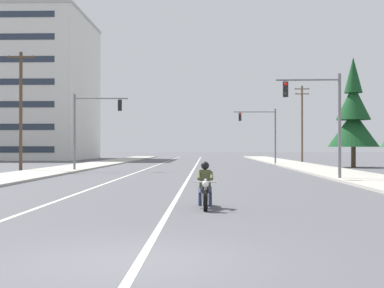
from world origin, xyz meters
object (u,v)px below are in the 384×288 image
at_px(utility_pole_left_near, 21,109).
at_px(conifer_tree_right_verge_far, 353,117).
at_px(traffic_signal_near_right, 322,111).
at_px(traffic_signal_near_left, 90,121).
at_px(motorcycle_with_rider, 205,189).
at_px(traffic_signal_mid_right, 263,128).
at_px(utility_pole_right_far, 302,121).

xyz_separation_m(utility_pole_left_near, conifer_tree_right_verge_far, (28.89, 9.00, -0.16)).
xyz_separation_m(traffic_signal_near_right, traffic_signal_near_left, (-16.10, 11.28, 0.04)).
height_order(motorcycle_with_rider, traffic_signal_mid_right, traffic_signal_mid_right).
distance_m(traffic_signal_near_right, traffic_signal_near_left, 19.66).
height_order(traffic_signal_near_right, conifer_tree_right_verge_far, conifer_tree_right_verge_far).
xyz_separation_m(motorcycle_with_rider, traffic_signal_near_left, (-9.35, 25.54, 3.48)).
bearing_deg(traffic_signal_mid_right, utility_pole_left_near, -141.33).
height_order(traffic_signal_near_right, utility_pole_right_far, utility_pole_right_far).
bearing_deg(motorcycle_with_rider, utility_pole_right_far, 76.61).
bearing_deg(utility_pole_right_far, traffic_signal_near_left, -128.85).
bearing_deg(conifer_tree_right_verge_far, motorcycle_with_rider, -112.40).
height_order(traffic_signal_near_right, utility_pole_left_near, utility_pole_left_near).
bearing_deg(traffic_signal_mid_right, utility_pole_right_far, 59.77).
height_order(traffic_signal_mid_right, utility_pole_right_far, utility_pole_right_far).
bearing_deg(traffic_signal_mid_right, conifer_tree_right_verge_far, -45.78).
relative_size(traffic_signal_near_right, traffic_signal_near_left, 1.00).
relative_size(traffic_signal_mid_right, utility_pole_right_far, 0.62).
distance_m(utility_pole_left_near, utility_pole_right_far, 38.85).
relative_size(traffic_signal_near_right, traffic_signal_mid_right, 1.00).
bearing_deg(traffic_signal_near_left, traffic_signal_mid_right, 46.51).
bearing_deg(traffic_signal_near_left, traffic_signal_near_right, -35.03).
bearing_deg(utility_pole_left_near, traffic_signal_near_left, 4.08).
xyz_separation_m(motorcycle_with_rider, traffic_signal_near_right, (6.75, 14.26, 3.44)).
distance_m(traffic_signal_mid_right, utility_pole_right_far, 12.37).
distance_m(motorcycle_with_rider, traffic_signal_near_left, 27.42).
bearing_deg(traffic_signal_mid_right, traffic_signal_near_right, -89.18).
bearing_deg(traffic_signal_near_left, utility_pole_right_far, 51.15).
relative_size(traffic_signal_near_left, traffic_signal_mid_right, 1.00).
bearing_deg(motorcycle_with_rider, traffic_signal_mid_right, 81.42).
bearing_deg(utility_pole_left_near, motorcycle_with_rider, -59.50).
bearing_deg(conifer_tree_right_verge_far, utility_pole_left_near, -162.70).
bearing_deg(utility_pole_right_far, conifer_tree_right_verge_far, -85.31).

